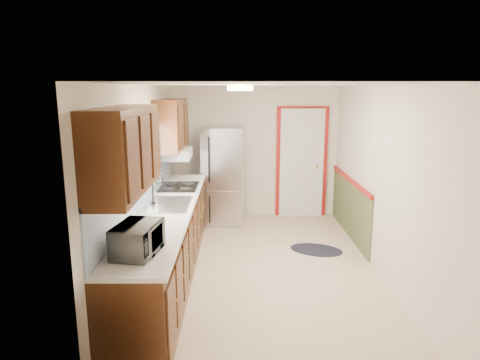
{
  "coord_description": "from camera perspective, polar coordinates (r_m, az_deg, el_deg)",
  "views": [
    {
      "loc": [
        -0.33,
        -5.32,
        2.36
      ],
      "look_at": [
        -0.3,
        0.29,
        1.15
      ],
      "focal_mm": 32.0,
      "sensor_mm": 36.0,
      "label": 1
    }
  ],
  "objects": [
    {
      "name": "ceiling_fixture",
      "position": [
        5.12,
        0.03,
        12.17
      ],
      "size": [
        0.3,
        0.3,
        0.06
      ],
      "primitive_type": "cylinder",
      "color": "#FFD88C",
      "rests_on": "room_shell"
    },
    {
      "name": "cooktop",
      "position": [
        6.29,
        -8.16,
        -0.9
      ],
      "size": [
        0.53,
        0.64,
        0.02
      ],
      "primitive_type": "cube",
      "color": "black",
      "rests_on": "kitchen_run"
    },
    {
      "name": "rug",
      "position": [
        6.53,
        10.13,
        -9.14
      ],
      "size": [
        0.9,
        0.75,
        0.01
      ],
      "primitive_type": "ellipsoid",
      "rotation": [
        0.0,
        0.0,
        -0.37
      ],
      "color": "black",
      "rests_on": "ground"
    },
    {
      "name": "back_wall_trim",
      "position": [
        7.79,
        9.49,
        1.1
      ],
      "size": [
        1.12,
        2.3,
        2.08
      ],
      "color": "maroon",
      "rests_on": "ground"
    },
    {
      "name": "refrigerator",
      "position": [
        7.53,
        -2.16,
        0.6
      ],
      "size": [
        0.77,
        0.75,
        1.71
      ],
      "rotation": [
        0.0,
        0.0,
        -0.1
      ],
      "color": "#B7B7BC",
      "rests_on": "ground"
    },
    {
      "name": "microwave",
      "position": [
        3.83,
        -13.53,
        -7.25
      ],
      "size": [
        0.35,
        0.53,
        0.33
      ],
      "primitive_type": "imported",
      "rotation": [
        0.0,
        0.0,
        1.41
      ],
      "color": "white",
      "rests_on": "kitchen_run"
    },
    {
      "name": "kitchen_run",
      "position": [
        5.34,
        -10.1,
        -4.9
      ],
      "size": [
        0.63,
        4.0,
        2.2
      ],
      "color": "#3C1E0D",
      "rests_on": "ground"
    },
    {
      "name": "room_shell",
      "position": [
        5.46,
        3.17,
        -0.12
      ],
      "size": [
        3.2,
        5.2,
        2.52
      ],
      "color": "beige",
      "rests_on": "ground"
    }
  ]
}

